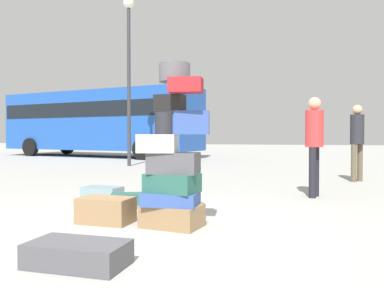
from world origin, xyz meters
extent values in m
plane|color=#9E9E99|center=(0.00, 0.00, 0.00)|extent=(80.00, 80.00, 0.00)
cube|color=olive|center=(0.20, 0.19, 0.13)|extent=(0.72, 0.55, 0.25)
cube|color=#334F99|center=(0.19, 0.17, 0.32)|extent=(0.63, 0.45, 0.14)
cube|color=#26594C|center=(0.20, 0.19, 0.50)|extent=(0.63, 0.49, 0.22)
cube|color=#4C4C51|center=(0.22, 0.21, 0.73)|extent=(0.57, 0.41, 0.24)
cube|color=beige|center=(0.05, 0.14, 0.96)|extent=(0.47, 0.35, 0.21)
cube|color=#334F99|center=(0.45, 0.14, 1.19)|extent=(0.42, 0.32, 0.26)
cube|color=black|center=(0.20, 0.11, 1.41)|extent=(0.33, 0.25, 0.18)
cube|color=maroon|center=(0.43, -0.05, 1.58)|extent=(0.38, 0.28, 0.16)
cylinder|color=#4C4C51|center=(0.22, 0.22, 1.77)|extent=(0.36, 0.36, 0.21)
cube|color=gray|center=(-1.50, 1.78, 0.10)|extent=(0.66, 0.43, 0.20)
cube|color=#26594C|center=(-0.73, 1.21, 0.10)|extent=(0.67, 0.48, 0.20)
cube|color=#4C4C51|center=(-0.13, -1.29, 0.10)|extent=(0.80, 0.45, 0.20)
cube|color=olive|center=(-0.63, 0.19, 0.15)|extent=(0.65, 0.43, 0.30)
cylinder|color=brown|center=(3.02, 5.51, 0.42)|extent=(0.12, 0.12, 0.85)
cylinder|color=brown|center=(2.87, 5.35, 0.42)|extent=(0.12, 0.12, 0.85)
cylinder|color=#26262D|center=(2.94, 5.43, 1.18)|extent=(0.30, 0.30, 0.67)
sphere|color=tan|center=(2.94, 5.43, 1.63)|extent=(0.22, 0.22, 0.22)
cylinder|color=black|center=(1.92, 2.97, 0.43)|extent=(0.12, 0.12, 0.85)
cylinder|color=black|center=(1.86, 2.75, 0.43)|extent=(0.12, 0.12, 0.85)
cylinder|color=red|center=(1.89, 2.86, 1.16)|extent=(0.30, 0.30, 0.62)
sphere|color=tan|center=(1.89, 2.86, 1.58)|extent=(0.22, 0.22, 0.22)
cylinder|color=#3F334C|center=(-0.64, 2.36, 0.38)|extent=(0.12, 0.12, 0.75)
cylinder|color=#3F334C|center=(-0.54, 2.16, 0.38)|extent=(0.12, 0.12, 0.75)
cylinder|color=#26262D|center=(-0.59, 2.26, 1.10)|extent=(0.30, 0.30, 0.69)
sphere|color=tan|center=(-0.59, 2.26, 1.55)|extent=(0.22, 0.22, 0.22)
cube|color=#1E4CA5|center=(-7.69, 13.46, 1.75)|extent=(10.69, 4.68, 2.80)
cube|color=black|center=(-7.69, 13.46, 2.24)|extent=(10.49, 4.66, 0.70)
cylinder|color=black|center=(-4.12, 13.95, 0.45)|extent=(0.93, 0.44, 0.90)
cylinder|color=black|center=(-4.66, 11.51, 0.45)|extent=(0.93, 0.44, 0.90)
cylinder|color=black|center=(-10.72, 15.41, 0.45)|extent=(0.93, 0.44, 0.90)
cylinder|color=black|center=(-11.26, 12.97, 0.45)|extent=(0.93, 0.44, 0.90)
cylinder|color=#333338|center=(-3.89, 8.34, 2.71)|extent=(0.12, 0.12, 5.41)
sphere|color=#F2F2CC|center=(-3.89, 8.34, 5.53)|extent=(0.36, 0.36, 0.36)
camera|label=1|loc=(1.54, -4.08, 1.05)|focal=36.70mm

